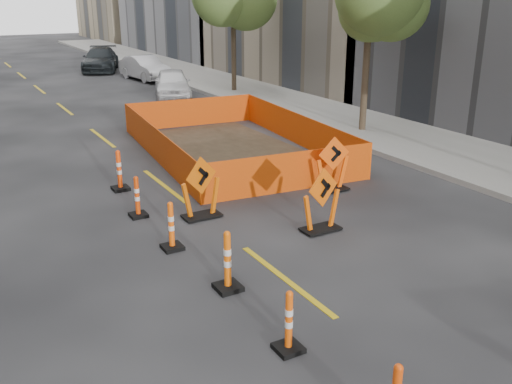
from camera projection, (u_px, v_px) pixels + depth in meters
sidewalk_right at (375, 129)px, 20.97m from camera, size 4.00×90.00×0.15m
tree_r_b at (370, 2)px, 19.21m from camera, size 2.80×2.80×5.95m
channelizer_4 at (289, 321)px, 8.06m from camera, size 0.38×0.38×0.97m
channelizer_5 at (228, 261)px, 9.72m from camera, size 0.43×0.43×1.10m
channelizer_6 at (171, 226)px, 11.28m from camera, size 0.40×0.40×1.01m
channelizer_7 at (137, 197)px, 12.93m from camera, size 0.38×0.38×0.97m
channelizer_8 at (119, 170)px, 14.66m from camera, size 0.42×0.42×1.07m
chevron_sign_left at (201, 187)px, 12.80m from camera, size 1.09×0.84×1.45m
chevron_sign_center at (322, 200)px, 12.08m from camera, size 1.05×0.76×1.43m
chevron_sign_right at (333, 164)px, 14.52m from camera, size 1.02×0.67×1.45m
safety_fence at (231, 136)px, 18.13m from camera, size 5.66×8.73×1.04m
parked_car_near at (172, 83)px, 27.33m from camera, size 2.87×4.37×1.38m
parked_car_mid at (145, 68)px, 32.84m from camera, size 1.95×4.27×1.36m
parked_car_far at (100, 59)px, 36.49m from camera, size 3.66×5.39×1.45m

